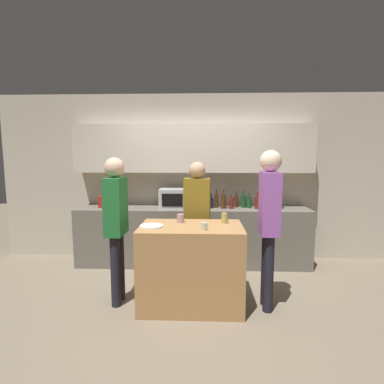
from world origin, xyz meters
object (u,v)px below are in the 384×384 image
(microwave, at_px, (177,198))
(potted_plant, at_px, (279,196))
(cup_2, at_px, (181,218))
(person_center, at_px, (116,218))
(cup_0, at_px, (204,226))
(bottle_2, at_px, (223,201))
(bottle_7, at_px, (257,203))
(person_right, at_px, (269,215))
(person_left, at_px, (197,212))
(bottle_0, at_px, (211,203))
(plate_on_island, at_px, (151,226))
(bottle_5, at_px, (243,201))
(bottle_4, at_px, (236,201))
(bottle_1, at_px, (216,200))
(bottle_6, at_px, (249,202))
(bottle_3, at_px, (231,203))
(toaster, at_px, (108,202))
(cup_1, at_px, (225,218))

(microwave, distance_m, potted_plant, 1.57)
(potted_plant, xyz_separation_m, cup_2, (-1.42, -1.16, -0.12))
(cup_2, bearing_deg, person_center, -169.18)
(cup_0, relative_size, cup_2, 0.81)
(potted_plant, bearing_deg, cup_0, -127.22)
(bottle_2, xyz_separation_m, bottle_7, (0.52, -0.01, -0.02))
(person_right, bearing_deg, person_left, 53.45)
(bottle_0, bearing_deg, plate_on_island, -117.08)
(bottle_5, xyz_separation_m, plate_on_island, (-1.20, -1.45, -0.06))
(bottle_0, xyz_separation_m, person_left, (-0.20, -0.69, -0.02))
(bottle_4, distance_m, person_center, 2.05)
(person_left, bearing_deg, bottle_7, -138.58)
(bottle_1, xyz_separation_m, person_left, (-0.28, -0.76, -0.05))
(microwave, height_order, bottle_6, microwave)
(bottle_3, height_order, cup_0, bottle_3)
(bottle_7, distance_m, cup_2, 1.56)
(person_left, bearing_deg, toaster, -21.55)
(bottle_0, bearing_deg, potted_plant, 1.01)
(plate_on_island, xyz_separation_m, person_right, (1.29, 0.03, 0.13))
(microwave, bearing_deg, bottle_4, 5.65)
(toaster, relative_size, bottle_0, 1.17)
(bottle_3, relative_size, cup_1, 1.87)
(potted_plant, distance_m, cup_0, 1.90)
(toaster, xyz_separation_m, cup_1, (1.75, -1.18, 0.00))
(bottle_0, relative_size, cup_2, 2.25)
(toaster, bearing_deg, person_left, -26.60)
(bottle_0, xyz_separation_m, person_right, (0.60, -1.33, 0.08))
(potted_plant, bearing_deg, bottle_3, -176.20)
(bottle_0, distance_m, bottle_1, 0.11)
(bottle_5, height_order, cup_0, bottle_5)
(plate_on_island, bearing_deg, bottle_3, 53.10)
(bottle_1, distance_m, person_right, 1.49)
(toaster, bearing_deg, bottle_5, 1.89)
(microwave, distance_m, person_left, 0.79)
(plate_on_island, bearing_deg, toaster, 123.81)
(bottle_3, xyz_separation_m, plate_on_island, (-1.00, -1.33, -0.05))
(bottle_2, relative_size, cup_0, 3.68)
(bottle_1, distance_m, bottle_5, 0.42)
(bottle_1, height_order, bottle_5, bottle_1)
(person_left, bearing_deg, bottle_6, -131.80)
(bottle_2, height_order, cup_2, bottle_2)
(microwave, height_order, person_center, person_center)
(bottle_3, distance_m, cup_2, 1.31)
(bottle_7, distance_m, person_right, 1.31)
(bottle_7, distance_m, cup_1, 1.28)
(bottle_5, bearing_deg, person_right, -86.16)
(cup_1, height_order, cup_2, cup_1)
(microwave, height_order, bottle_3, microwave)
(potted_plant, bearing_deg, bottle_6, 175.77)
(bottle_3, distance_m, plate_on_island, 1.67)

